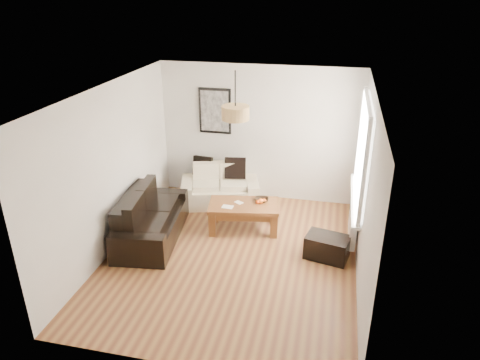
% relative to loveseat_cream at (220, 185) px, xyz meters
% --- Properties ---
extents(floor, '(4.50, 4.50, 0.00)m').
position_rel_loveseat_cream_xyz_m(floor, '(0.66, -1.78, -0.36)').
color(floor, brown).
rests_on(floor, ground).
extents(ceiling, '(3.80, 4.50, 0.00)m').
position_rel_loveseat_cream_xyz_m(ceiling, '(0.66, -1.78, 2.24)').
color(ceiling, white).
rests_on(ceiling, floor).
extents(wall_back, '(3.80, 0.04, 2.60)m').
position_rel_loveseat_cream_xyz_m(wall_back, '(0.66, 0.47, 0.94)').
color(wall_back, silver).
rests_on(wall_back, floor).
extents(wall_front, '(3.80, 0.04, 2.60)m').
position_rel_loveseat_cream_xyz_m(wall_front, '(0.66, -4.03, 0.94)').
color(wall_front, silver).
rests_on(wall_front, floor).
extents(wall_left, '(0.04, 4.50, 2.60)m').
position_rel_loveseat_cream_xyz_m(wall_left, '(-1.24, -1.78, 0.94)').
color(wall_left, silver).
rests_on(wall_left, floor).
extents(wall_right, '(0.04, 4.50, 2.60)m').
position_rel_loveseat_cream_xyz_m(wall_right, '(2.56, -1.78, 0.94)').
color(wall_right, silver).
rests_on(wall_right, floor).
extents(window_bay, '(0.14, 1.90, 1.60)m').
position_rel_loveseat_cream_xyz_m(window_bay, '(2.52, -0.98, 1.24)').
color(window_bay, white).
rests_on(window_bay, wall_right).
extents(radiator, '(0.10, 0.90, 0.52)m').
position_rel_loveseat_cream_xyz_m(radiator, '(2.48, -0.98, 0.02)').
color(radiator, white).
rests_on(radiator, wall_right).
extents(poster, '(0.62, 0.04, 0.87)m').
position_rel_loveseat_cream_xyz_m(poster, '(-0.19, 0.44, 1.34)').
color(poster, black).
rests_on(poster, wall_back).
extents(pendant_shade, '(0.40, 0.40, 0.20)m').
position_rel_loveseat_cream_xyz_m(pendant_shade, '(0.66, -1.48, 1.87)').
color(pendant_shade, tan).
rests_on(pendant_shade, ceiling).
extents(loveseat_cream, '(1.62, 1.16, 0.72)m').
position_rel_loveseat_cream_xyz_m(loveseat_cream, '(0.00, 0.00, 0.00)').
color(loveseat_cream, beige).
rests_on(loveseat_cream, floor).
extents(sofa_leather, '(1.09, 1.89, 0.77)m').
position_rel_loveseat_cream_xyz_m(sofa_leather, '(-0.77, -1.52, 0.03)').
color(sofa_leather, black).
rests_on(sofa_leather, floor).
extents(coffee_table, '(1.27, 0.83, 0.48)m').
position_rel_loveseat_cream_xyz_m(coffee_table, '(0.66, -0.90, -0.12)').
color(coffee_table, brown).
rests_on(coffee_table, floor).
extents(ottoman, '(0.72, 0.55, 0.37)m').
position_rel_loveseat_cream_xyz_m(ottoman, '(2.11, -1.48, -0.18)').
color(ottoman, black).
rests_on(ottoman, floor).
extents(cushion_left, '(0.39, 0.16, 0.37)m').
position_rel_loveseat_cream_xyz_m(cushion_left, '(-0.39, 0.18, 0.30)').
color(cushion_left, black).
rests_on(cushion_left, loveseat_cream).
extents(cushion_right, '(0.42, 0.19, 0.40)m').
position_rel_loveseat_cream_xyz_m(cushion_right, '(0.27, 0.18, 0.31)').
color(cushion_right, black).
rests_on(cushion_right, loveseat_cream).
extents(fruit_bowl, '(0.27, 0.27, 0.06)m').
position_rel_loveseat_cream_xyz_m(fruit_bowl, '(0.95, -0.74, 0.15)').
color(fruit_bowl, black).
rests_on(fruit_bowl, coffee_table).
extents(orange_a, '(0.11, 0.11, 0.09)m').
position_rel_loveseat_cream_xyz_m(orange_a, '(0.94, -0.81, 0.16)').
color(orange_a, orange).
rests_on(orange_a, fruit_bowl).
extents(orange_b, '(0.09, 0.09, 0.07)m').
position_rel_loveseat_cream_xyz_m(orange_b, '(0.99, -0.78, 0.16)').
color(orange_b, '#DF5612').
rests_on(orange_b, fruit_bowl).
extents(orange_c, '(0.08, 0.08, 0.06)m').
position_rel_loveseat_cream_xyz_m(orange_c, '(0.90, -0.85, 0.16)').
color(orange_c, '#F15714').
rests_on(orange_c, fruit_bowl).
extents(papers, '(0.19, 0.14, 0.01)m').
position_rel_loveseat_cream_xyz_m(papers, '(0.42, -1.07, 0.12)').
color(papers, white).
rests_on(papers, coffee_table).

